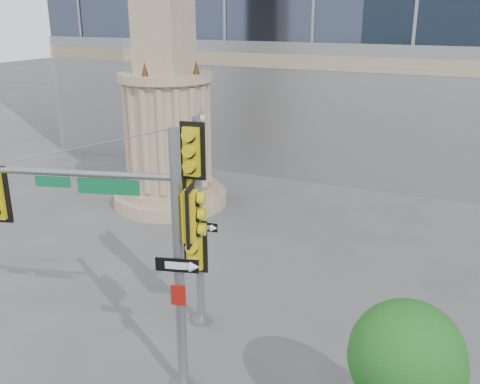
% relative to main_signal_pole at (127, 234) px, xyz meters
% --- Properties ---
extents(ground, '(120.00, 120.00, 0.00)m').
position_rel_main_signal_pole_xyz_m(ground, '(0.94, 0.53, -3.32)').
color(ground, '#545456').
rests_on(ground, ground).
extents(monument, '(4.40, 4.40, 16.60)m').
position_rel_main_signal_pole_xyz_m(monument, '(-5.06, 9.53, 2.20)').
color(monument, tan).
rests_on(monument, ground).
extents(main_signal_pole, '(4.06, 1.48, 5.36)m').
position_rel_main_signal_pole_xyz_m(main_signal_pole, '(0.00, 0.00, 0.00)').
color(main_signal_pole, slate).
rests_on(main_signal_pole, ground).
extents(secondary_signal_pole, '(0.92, 0.67, 5.10)m').
position_rel_main_signal_pole_xyz_m(secondary_signal_pole, '(0.06, 2.41, -0.32)').
color(secondary_signal_pole, slate).
rests_on(secondary_signal_pole, ground).
extents(street_tree, '(1.90, 1.86, 2.96)m').
position_rel_main_signal_pole_xyz_m(street_tree, '(5.16, 0.22, -1.37)').
color(street_tree, tan).
rests_on(street_tree, ground).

